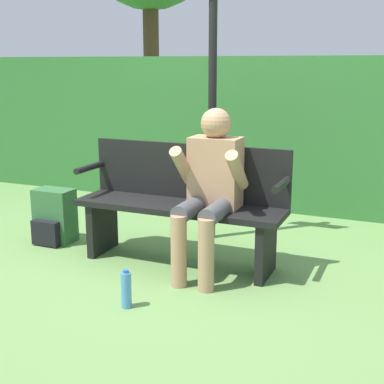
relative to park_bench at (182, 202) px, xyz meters
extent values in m
plane|color=#668E4C|center=(0.00, -0.06, -0.47)|extent=(40.00, 40.00, 0.00)
cube|color=#337033|center=(0.00, 1.87, 0.31)|extent=(12.00, 0.42, 1.57)
cube|color=black|center=(0.00, -0.06, -0.02)|extent=(1.60, 0.42, 0.05)
cube|color=black|center=(0.00, 0.13, 0.22)|extent=(1.60, 0.04, 0.43)
cube|color=black|center=(-0.68, -0.06, -0.26)|extent=(0.06, 0.38, 0.43)
cube|color=black|center=(0.68, -0.06, -0.26)|extent=(0.06, 0.38, 0.43)
cylinder|color=black|center=(-0.78, -0.06, 0.22)|extent=(0.05, 0.38, 0.05)
cylinder|color=black|center=(0.78, -0.06, 0.22)|extent=(0.05, 0.38, 0.05)
cube|color=tan|center=(0.28, -0.02, 0.26)|extent=(0.36, 0.22, 0.51)
sphere|color=tan|center=(0.28, -0.02, 0.61)|extent=(0.22, 0.22, 0.22)
cylinder|color=#4C4C51|center=(0.18, -0.24, 0.03)|extent=(0.13, 0.43, 0.13)
cylinder|color=#4C4C51|center=(0.38, -0.24, 0.03)|extent=(0.13, 0.43, 0.13)
cylinder|color=tan|center=(0.18, -0.45, -0.22)|extent=(0.11, 0.11, 0.51)
cylinder|color=tan|center=(0.38, -0.45, -0.22)|extent=(0.11, 0.11, 0.51)
cylinder|color=tan|center=(0.07, -0.14, 0.31)|extent=(0.09, 0.32, 0.32)
cylinder|color=tan|center=(0.48, -0.14, 0.31)|extent=(0.09, 0.32, 0.32)
cube|color=#336638|center=(-1.20, 0.00, -0.24)|extent=(0.33, 0.20, 0.46)
cube|color=black|center=(-1.20, -0.14, -0.36)|extent=(0.25, 0.07, 0.21)
cylinder|color=#4C8CCC|center=(0.01, -0.88, -0.36)|extent=(0.07, 0.07, 0.23)
cylinder|color=#2D66B2|center=(0.01, -0.88, -0.23)|extent=(0.04, 0.04, 0.02)
cylinder|color=black|center=(0.00, 0.63, 0.70)|extent=(0.07, 0.07, 2.35)
cylinder|color=#4C3823|center=(-3.20, 5.75, 1.00)|extent=(0.30, 0.30, 2.95)
camera|label=1|loc=(1.60, -3.59, 1.03)|focal=50.00mm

